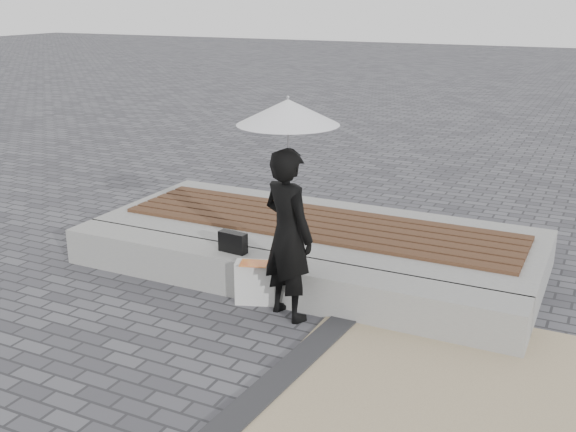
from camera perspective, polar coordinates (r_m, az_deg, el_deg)
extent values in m
plane|color=#525258|center=(5.79, -8.88, -12.55)|extent=(80.00, 80.00, 0.00)
cube|color=#2B2B2D|center=(5.08, -4.93, -16.96)|extent=(0.61, 5.20, 0.04)
cube|color=#969690|center=(6.92, -1.41, -5.18)|extent=(5.00, 0.45, 0.40)
cube|color=gray|center=(7.93, 2.59, -2.11)|extent=(5.00, 2.00, 0.40)
imported|color=black|center=(6.28, 0.00, -1.57)|extent=(0.71, 0.60, 1.64)
cylinder|color=#A3A3A7|center=(6.11, 0.00, 3.45)|extent=(0.02, 0.02, 0.91)
cone|color=silver|center=(6.00, 0.00, 8.70)|extent=(0.91, 0.91, 0.22)
sphere|color=#A3A3A7|center=(5.98, 0.00, 9.90)|extent=(0.03, 0.03, 0.03)
cube|color=black|center=(7.02, -4.63, -2.20)|extent=(0.31, 0.13, 0.21)
cube|color=silver|center=(6.77, -2.64, -5.58)|extent=(0.45, 0.30, 0.43)
cube|color=red|center=(6.64, -2.88, -3.98)|extent=(0.31, 0.27, 0.01)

